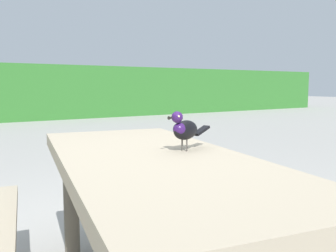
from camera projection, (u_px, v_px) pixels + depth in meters
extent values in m
cube|color=gray|center=(152.00, 163.00, 1.56)|extent=(1.07, 1.91, 0.07)
cylinder|color=#635B4C|center=(71.00, 204.00, 2.15)|extent=(0.09, 0.09, 0.67)
cylinder|color=#635B4C|center=(155.00, 194.00, 2.35)|extent=(0.09, 0.09, 0.67)
cube|color=gray|center=(280.00, 207.00, 1.86)|extent=(0.58, 1.73, 0.05)
cylinder|color=#635B4C|center=(217.00, 209.00, 2.47)|extent=(0.07, 0.07, 0.39)
ellipsoid|color=black|center=(186.00, 130.00, 1.65)|extent=(0.16, 0.11, 0.09)
ellipsoid|color=#2D144C|center=(180.00, 129.00, 1.62)|extent=(0.08, 0.08, 0.06)
sphere|color=#2D144C|center=(177.00, 117.00, 1.60)|extent=(0.05, 0.05, 0.05)
sphere|color=#EAE08C|center=(179.00, 116.00, 1.57)|extent=(0.01, 0.01, 0.01)
sphere|color=#EAE08C|center=(172.00, 116.00, 1.60)|extent=(0.01, 0.01, 0.01)
cone|color=black|center=(171.00, 118.00, 1.56)|extent=(0.03, 0.02, 0.02)
cube|color=black|center=(201.00, 131.00, 1.74)|extent=(0.10, 0.06, 0.04)
cylinder|color=#47423D|center=(187.00, 145.00, 1.64)|extent=(0.01, 0.01, 0.05)
cylinder|color=#47423D|center=(182.00, 145.00, 1.66)|extent=(0.01, 0.01, 0.05)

